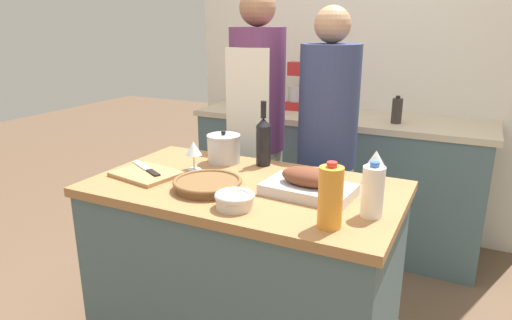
{
  "coord_description": "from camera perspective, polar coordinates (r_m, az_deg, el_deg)",
  "views": [
    {
      "loc": [
        0.87,
        -1.64,
        1.56
      ],
      "look_at": [
        0.0,
        0.11,
        0.96
      ],
      "focal_mm": 32.0,
      "sensor_mm": 36.0,
      "label": 1
    }
  ],
  "objects": [
    {
      "name": "wine_glass_right",
      "position": [
        2.04,
        14.77,
        0.14
      ],
      "size": [
        0.08,
        0.08,
        0.14
      ],
      "color": "silver",
      "rests_on": "kitchen_island"
    },
    {
      "name": "wine_glass_left",
      "position": [
        2.16,
        -7.82,
        1.36
      ],
      "size": [
        0.08,
        0.08,
        0.14
      ],
      "color": "silver",
      "rests_on": "kitchen_island"
    },
    {
      "name": "condiment_bottle_short",
      "position": [
        3.47,
        2.9,
        8.15
      ],
      "size": [
        0.06,
        0.06,
        0.21
      ],
      "color": "#234C28",
      "rests_on": "back_counter"
    },
    {
      "name": "condiment_bottle_extra",
      "position": [
        3.06,
        17.2,
        5.9
      ],
      "size": [
        0.07,
        0.07,
        0.18
      ],
      "color": "#332D28",
      "rests_on": "back_counter"
    },
    {
      "name": "juice_jug",
      "position": [
        1.56,
        9.28,
        -4.59
      ],
      "size": [
        0.08,
        0.08,
        0.23
      ],
      "color": "orange",
      "rests_on": "kitchen_island"
    },
    {
      "name": "back_wall",
      "position": [
        3.53,
        12.29,
        12.02
      ],
      "size": [
        2.53,
        0.1,
        2.55
      ],
      "color": "silver",
      "rests_on": "ground_plane"
    },
    {
      "name": "cutting_board",
      "position": [
        2.14,
        -13.56,
        -1.71
      ],
      "size": [
        0.32,
        0.27,
        0.02
      ],
      "color": "#AD7F51",
      "rests_on": "kitchen_island"
    },
    {
      "name": "wine_bottle_green",
      "position": [
        2.21,
        0.92,
        2.48
      ],
      "size": [
        0.07,
        0.07,
        0.32
      ],
      "color": "black",
      "rests_on": "kitchen_island"
    },
    {
      "name": "stock_pot",
      "position": [
        2.27,
        -4.05,
        1.45
      ],
      "size": [
        0.17,
        0.17,
        0.16
      ],
      "color": "#B7B7BC",
      "rests_on": "kitchen_island"
    },
    {
      "name": "condiment_bottle_tall",
      "position": [
        3.39,
        1.85,
        7.51
      ],
      "size": [
        0.06,
        0.06,
        0.16
      ],
      "color": "#234C28",
      "rests_on": "back_counter"
    },
    {
      "name": "mixing_bowl",
      "position": [
        1.72,
        -2.69,
        -4.98
      ],
      "size": [
        0.15,
        0.15,
        0.06
      ],
      "color": "beige",
      "rests_on": "kitchen_island"
    },
    {
      "name": "wicker_basket",
      "position": [
        1.92,
        -6.08,
        -2.98
      ],
      "size": [
        0.29,
        0.29,
        0.04
      ],
      "color": "brown",
      "rests_on": "kitchen_island"
    },
    {
      "name": "back_counter",
      "position": [
        3.36,
        9.93,
        -2.22
      ],
      "size": [
        2.03,
        0.6,
        0.93
      ],
      "color": "#4C666B",
      "rests_on": "ground_plane"
    },
    {
      "name": "stand_mixer",
      "position": [
        3.39,
        5.51,
        8.68
      ],
      "size": [
        0.18,
        0.14,
        0.35
      ],
      "color": "#B22323",
      "rests_on": "back_counter"
    },
    {
      "name": "roasting_pan",
      "position": [
        1.86,
        6.59,
        -3.06
      ],
      "size": [
        0.37,
        0.24,
        0.12
      ],
      "color": "#BCBCC1",
      "rests_on": "kitchen_island"
    },
    {
      "name": "person_cook_aproned",
      "position": [
        2.68,
        0.15,
        4.25
      ],
      "size": [
        0.32,
        0.33,
        1.73
      ],
      "rotation": [
        0.0,
        0.0,
        0.08
      ],
      "color": "beige",
      "rests_on": "ground_plane"
    },
    {
      "name": "milk_jug",
      "position": [
        1.68,
        14.38,
        -3.82
      ],
      "size": [
        0.08,
        0.08,
        0.21
      ],
      "color": "white",
      "rests_on": "kitchen_island"
    },
    {
      "name": "person_cook_guest",
      "position": [
        2.55,
        8.86,
        2.04
      ],
      "size": [
        0.32,
        0.32,
        1.64
      ],
      "rotation": [
        0.0,
        0.0,
        -0.15
      ],
      "color": "beige",
      "rests_on": "ground_plane"
    },
    {
      "name": "knife_chef",
      "position": [
        2.18,
        -13.47,
        -1.07
      ],
      "size": [
        0.25,
        0.15,
        0.01
      ],
      "color": "#B7B7BC",
      "rests_on": "cutting_board"
    },
    {
      "name": "kitchen_island",
      "position": [
        2.17,
        -1.37,
        -14.04
      ],
      "size": [
        1.34,
        0.76,
        0.88
      ],
      "color": "#4C666B",
      "rests_on": "ground_plane"
    }
  ]
}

